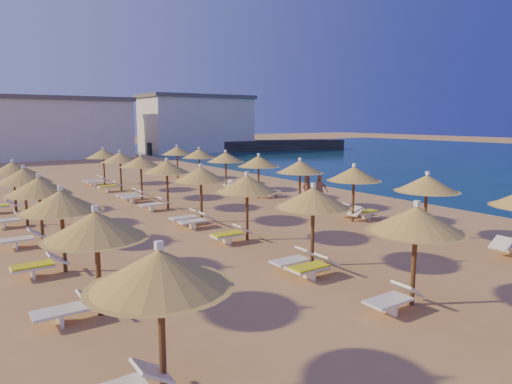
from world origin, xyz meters
TOP-DOWN VIEW (x-y plane):
  - ground at (0.00, 0.00)m, footprint 220.00×220.00m
  - jetty at (25.92, 43.94)m, footprint 30.03×11.47m
  - hotel_blocks at (2.66, 46.76)m, footprint 49.34×9.37m
  - parasol_row_east at (3.34, 3.07)m, footprint 2.46×36.39m
  - parasol_row_west at (-2.39, 3.07)m, footprint 2.46×36.39m
  - parasol_row_inland at (-9.01, 3.07)m, footprint 2.46×21.31m
  - loungers at (-1.32, 2.96)m, footprint 15.33×34.54m
  - beachgoer_b at (4.29, 5.43)m, footprint 0.96×0.99m
  - beachgoer_c at (4.38, 4.60)m, footprint 1.08×0.67m

SIDE VIEW (x-z plane):
  - ground at x=0.00m, z-range 0.00..0.00m
  - loungers at x=-1.32m, z-range 0.02..0.67m
  - jetty at x=25.92m, z-range 0.00..1.50m
  - beachgoer_b at x=4.29m, z-range 0.00..1.61m
  - beachgoer_c at x=4.38m, z-range 0.00..1.71m
  - parasol_row_inland at x=-9.01m, z-range 0.82..3.47m
  - parasol_row_east at x=3.34m, z-range 0.82..3.47m
  - parasol_row_west at x=-2.39m, z-range 0.82..3.47m
  - hotel_blocks at x=2.66m, z-range -0.35..7.75m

